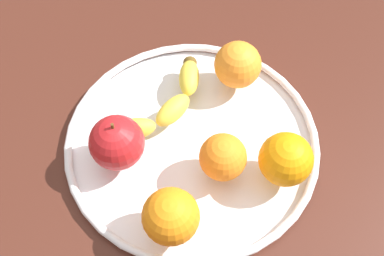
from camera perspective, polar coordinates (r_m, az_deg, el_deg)
The scene contains 8 objects.
ground_plane at distance 76.12cm, azimuth 0.00°, elevation -2.73°, with size 150.92×150.92×4.00cm, color #462016.
fruit_bowl at distance 73.59cm, azimuth 0.00°, elevation -1.61°, with size 38.42×38.42×1.80cm.
banana at distance 74.53cm, azimuth -2.96°, elevation 2.96°, with size 19.06×10.97×3.23cm.
apple at distance 68.70cm, azimuth -8.81°, elevation -1.70°, with size 7.91×7.91×8.71cm.
orange_back_left at distance 67.55cm, azimuth 3.65°, elevation -3.44°, with size 6.74×6.74×6.74cm, color orange.
orange_front_right at distance 76.60cm, azimuth 5.38°, elevation 7.39°, with size 7.44×7.44×7.44cm, color orange.
orange_back_right at distance 67.98cm, azimuth 10.94°, elevation -3.63°, with size 7.61×7.61×7.61cm, color orange.
orange_center at distance 63.28cm, azimuth -2.50°, elevation -10.31°, with size 7.59×7.59×7.59cm, color orange.
Camera 1 is at (-35.50, -11.91, 64.27)cm, focal length 45.49 mm.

